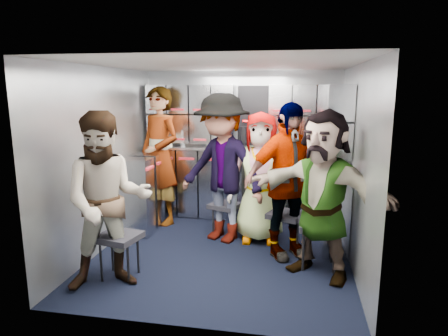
% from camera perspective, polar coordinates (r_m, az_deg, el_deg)
% --- Properties ---
extents(floor, '(3.00, 3.00, 0.00)m').
position_cam_1_polar(floor, '(4.70, -0.11, -11.90)').
color(floor, black).
rests_on(floor, ground).
extents(wall_back, '(2.80, 0.04, 2.10)m').
position_cam_1_polar(wall_back, '(5.86, 2.56, 3.42)').
color(wall_back, '#9499A1').
rests_on(wall_back, ground).
extents(wall_left, '(0.04, 3.00, 2.10)m').
position_cam_1_polar(wall_left, '(4.85, -16.62, 1.29)').
color(wall_left, '#9499A1').
rests_on(wall_left, ground).
extents(wall_right, '(0.04, 3.00, 2.10)m').
position_cam_1_polar(wall_right, '(4.37, 18.26, 0.13)').
color(wall_right, '#9499A1').
rests_on(wall_right, ground).
extents(ceiling, '(2.80, 3.00, 0.02)m').
position_cam_1_polar(ceiling, '(4.33, -0.12, 14.58)').
color(ceiling, silver).
rests_on(ceiling, wall_back).
extents(cart_bank_back, '(2.68, 0.38, 0.99)m').
position_cam_1_polar(cart_bank_back, '(5.76, 2.23, -2.34)').
color(cart_bank_back, '#A0A5B0').
rests_on(cart_bank_back, ground).
extents(cart_bank_left, '(0.38, 0.76, 0.99)m').
position_cam_1_polar(cart_bank_left, '(5.37, -11.60, -3.56)').
color(cart_bank_left, '#A0A5B0').
rests_on(cart_bank_left, ground).
extents(counter, '(2.68, 0.42, 0.03)m').
position_cam_1_polar(counter, '(5.66, 2.27, 2.79)').
color(counter, silver).
rests_on(counter, cart_bank_back).
extents(locker_bank_back, '(2.68, 0.28, 0.82)m').
position_cam_1_polar(locker_bank_back, '(5.66, 2.39, 7.63)').
color(locker_bank_back, '#A0A5B0').
rests_on(locker_bank_back, wall_back).
extents(locker_bank_right, '(0.28, 1.00, 0.82)m').
position_cam_1_polar(locker_bank_right, '(4.98, 15.79, 6.71)').
color(locker_bank_right, '#A0A5B0').
rests_on(locker_bank_right, wall_right).
extents(right_cabinet, '(0.28, 1.20, 1.00)m').
position_cam_1_polar(right_cabinet, '(5.06, 15.29, -4.63)').
color(right_cabinet, '#A0A5B0').
rests_on(right_cabinet, ground).
extents(coffee_niche, '(0.46, 0.16, 0.84)m').
position_cam_1_polar(coffee_niche, '(5.70, 4.28, 7.43)').
color(coffee_niche, black).
rests_on(coffee_niche, wall_back).
extents(red_latch_strip, '(2.60, 0.02, 0.03)m').
position_cam_1_polar(red_latch_strip, '(5.48, 1.96, 1.09)').
color(red_latch_strip, '#A71B25').
rests_on(red_latch_strip, cart_bank_back).
extents(jump_seat_near_left, '(0.45, 0.43, 0.45)m').
position_cam_1_polar(jump_seat_near_left, '(4.11, -14.79, -9.80)').
color(jump_seat_near_left, black).
rests_on(jump_seat_near_left, ground).
extents(jump_seat_mid_left, '(0.44, 0.42, 0.41)m').
position_cam_1_polar(jump_seat_mid_left, '(5.12, 0.09, -5.60)').
color(jump_seat_mid_left, black).
rests_on(jump_seat_mid_left, ground).
extents(jump_seat_center, '(0.48, 0.47, 0.49)m').
position_cam_1_polar(jump_seat_center, '(5.11, 5.27, -4.86)').
color(jump_seat_center, black).
rests_on(jump_seat_center, ground).
extents(jump_seat_mid_right, '(0.48, 0.47, 0.45)m').
position_cam_1_polar(jump_seat_mid_right, '(4.70, 8.83, -6.90)').
color(jump_seat_mid_right, black).
rests_on(jump_seat_mid_right, ground).
extents(jump_seat_near_right, '(0.43, 0.41, 0.49)m').
position_cam_1_polar(jump_seat_near_right, '(4.30, 13.43, -8.25)').
color(jump_seat_near_right, black).
rests_on(jump_seat_near_right, ground).
extents(attendant_standing, '(0.82, 0.73, 1.88)m').
position_cam_1_polar(attendant_standing, '(5.53, -9.18, 1.66)').
color(attendant_standing, black).
rests_on(attendant_standing, ground).
extents(attendant_arc_a, '(1.00, 0.91, 1.66)m').
position_cam_1_polar(attendant_arc_a, '(3.82, -16.25, -4.66)').
color(attendant_arc_a, black).
rests_on(attendant_arc_a, ground).
extents(attendant_arc_b, '(1.34, 1.10, 1.80)m').
position_cam_1_polar(attendant_arc_b, '(4.82, -0.29, -0.10)').
color(attendant_arc_b, black).
rests_on(attendant_arc_b, ground).
extents(attendant_arc_c, '(0.81, 0.56, 1.58)m').
position_cam_1_polar(attendant_arc_c, '(4.85, 5.16, -1.38)').
color(attendant_arc_c, black).
rests_on(attendant_arc_c, ground).
extents(attendant_arc_d, '(1.07, 0.89, 1.72)m').
position_cam_1_polar(attendant_arc_d, '(4.40, 8.94, -1.89)').
color(attendant_arc_d, black).
rests_on(attendant_arc_d, ground).
extents(attendant_arc_e, '(1.58, 1.21, 1.67)m').
position_cam_1_polar(attendant_arc_e, '(4.02, 13.81, -3.73)').
color(attendant_arc_e, black).
rests_on(attendant_arc_e, ground).
extents(bottle_left, '(0.07, 0.07, 0.24)m').
position_cam_1_polar(bottle_left, '(5.76, -5.90, 4.25)').
color(bottle_left, white).
rests_on(bottle_left, counter).
extents(bottle_mid, '(0.07, 0.07, 0.26)m').
position_cam_1_polar(bottle_mid, '(5.61, 0.51, 4.23)').
color(bottle_mid, white).
rests_on(bottle_mid, counter).
extents(bottle_right, '(0.07, 0.07, 0.24)m').
position_cam_1_polar(bottle_right, '(5.56, 4.82, 4.01)').
color(bottle_right, white).
rests_on(bottle_right, counter).
extents(cup_left, '(0.09, 0.09, 0.11)m').
position_cam_1_polar(cup_left, '(5.82, -7.84, 3.61)').
color(cup_left, beige).
rests_on(cup_left, counter).
extents(cup_right, '(0.08, 0.08, 0.09)m').
position_cam_1_polar(cup_right, '(5.54, 6.70, 3.19)').
color(cup_right, beige).
rests_on(cup_right, counter).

